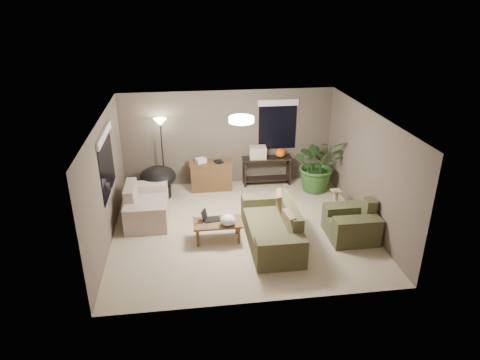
{
  "coord_description": "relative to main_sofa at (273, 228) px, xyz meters",
  "views": [
    {
      "loc": [
        -1.12,
        -8.11,
        4.74
      ],
      "look_at": [
        0.0,
        0.2,
        1.05
      ],
      "focal_mm": 32.0,
      "sensor_mm": 36.0,
      "label": 1
    }
  ],
  "objects": [
    {
      "name": "throw_pillows",
      "position": [
        0.26,
        -0.0,
        0.36
      ],
      "size": [
        0.31,
        1.38,
        0.47
      ],
      "color": "#8C7251",
      "rests_on": "main_sofa"
    },
    {
      "name": "main_sofa",
      "position": [
        0.0,
        0.0,
        0.0
      ],
      "size": [
        0.95,
        2.2,
        0.85
      ],
      "color": "#4B492D",
      "rests_on": "ground"
    },
    {
      "name": "laptop",
      "position": [
        -1.3,
        0.3,
        0.19
      ],
      "size": [
        0.41,
        0.28,
        0.24
      ],
      "color": "black",
      "rests_on": "coffee_table"
    },
    {
      "name": "desk_papers",
      "position": [
        -1.24,
        2.72,
        0.51
      ],
      "size": [
        0.73,
        0.33,
        0.12
      ],
      "color": "silver",
      "rests_on": "desk"
    },
    {
      "name": "cat_scratching_post",
      "position": [
        1.74,
        1.18,
        -0.08
      ],
      "size": [
        0.32,
        0.32,
        0.5
      ],
      "color": "tan",
      "rests_on": "ground"
    },
    {
      "name": "desk",
      "position": [
        -1.08,
        2.73,
        0.08
      ],
      "size": [
        1.1,
        0.5,
        0.75
      ],
      "color": "brown",
      "rests_on": "ground"
    },
    {
      "name": "floor_lamp",
      "position": [
        -2.28,
        2.86,
        1.3
      ],
      "size": [
        0.32,
        0.32,
        1.91
      ],
      "color": "black",
      "rests_on": "ground"
    },
    {
      "name": "plastic_bag",
      "position": [
        -0.93,
        0.05,
        0.24
      ],
      "size": [
        0.32,
        0.29,
        0.22
      ],
      "primitive_type": "ellipsoid",
      "rotation": [
        0.0,
        0.0,
        -0.02
      ],
      "color": "white",
      "rests_on": "coffee_table"
    },
    {
      "name": "pumpkin",
      "position": [
        0.77,
        2.86,
        0.57
      ],
      "size": [
        0.3,
        0.3,
        0.23
      ],
      "primitive_type": "ellipsoid",
      "rotation": [
        0.0,
        0.0,
        0.08
      ],
      "color": "orange",
      "rests_on": "console_table"
    },
    {
      "name": "window_back",
      "position": [
        0.72,
        3.11,
        1.49
      ],
      "size": [
        1.06,
        0.05,
        1.33
      ],
      "color": "black",
      "rests_on": "room_shell"
    },
    {
      "name": "console_table",
      "position": [
        0.42,
        2.86,
        0.14
      ],
      "size": [
        1.3,
        0.4,
        0.75
      ],
      "color": "black",
      "rests_on": "ground"
    },
    {
      "name": "armchair",
      "position": [
        1.66,
        -0.06,
        0.0
      ],
      "size": [
        0.95,
        1.0,
        0.85
      ],
      "color": "brown",
      "rests_on": "ground"
    },
    {
      "name": "ceiling_fixture",
      "position": [
        -0.58,
        0.63,
        2.15
      ],
      "size": [
        0.5,
        0.5,
        0.1
      ],
      "primitive_type": "cylinder",
      "color": "white",
      "rests_on": "room_shell"
    },
    {
      "name": "papasan_chair",
      "position": [
        -2.42,
        2.43,
        0.17
      ],
      "size": [
        1.07,
        1.07,
        0.8
      ],
      "color": "black",
      "rests_on": "ground"
    },
    {
      "name": "coffee_table",
      "position": [
        -1.13,
        0.2,
        0.06
      ],
      "size": [
        1.0,
        0.55,
        0.42
      ],
      "color": "brown",
      "rests_on": "ground"
    },
    {
      "name": "loveseat",
      "position": [
        -2.66,
        1.33,
        0.0
      ],
      "size": [
        0.9,
        1.6,
        0.85
      ],
      "color": "beige",
      "rests_on": "ground"
    },
    {
      "name": "houseplant",
      "position": [
        1.64,
        2.32,
        0.27
      ],
      "size": [
        1.3,
        1.45,
        1.13
      ],
      "primitive_type": "imported",
      "color": "#2D5923",
      "rests_on": "ground"
    },
    {
      "name": "cardboard_box",
      "position": [
        0.17,
        2.86,
        0.61
      ],
      "size": [
        0.45,
        0.35,
        0.32
      ],
      "primitive_type": "cube",
      "rotation": [
        0.0,
        0.0,
        -0.07
      ],
      "color": "beige",
      "rests_on": "console_table"
    },
    {
      "name": "window_left",
      "position": [
        -3.3,
        0.93,
        1.49
      ],
      "size": [
        0.05,
        1.56,
        1.33
      ],
      "color": "black",
      "rests_on": "room_shell"
    },
    {
      "name": "room_shell",
      "position": [
        -0.58,
        0.63,
        0.96
      ],
      "size": [
        5.5,
        5.5,
        5.5
      ],
      "color": "#C4B391",
      "rests_on": "ground"
    }
  ]
}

